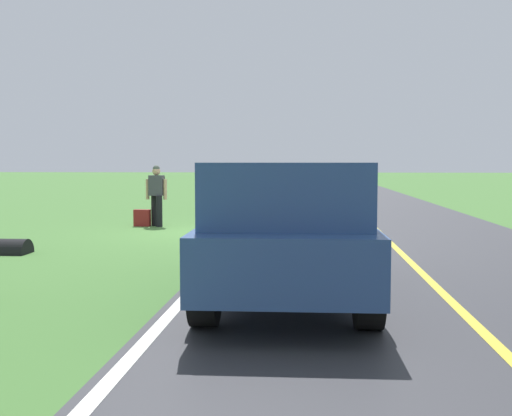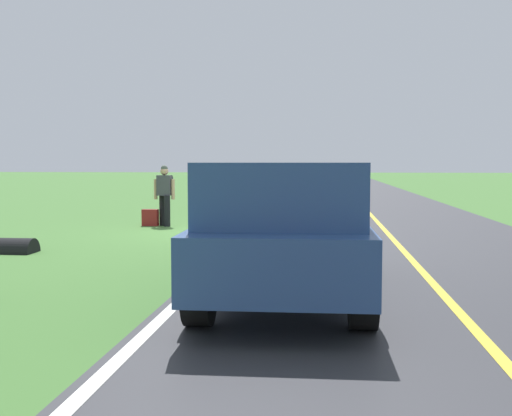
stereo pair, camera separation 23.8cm
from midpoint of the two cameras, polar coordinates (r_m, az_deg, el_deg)
ground_plane at (r=16.47m, az=-3.63°, el=-2.21°), size 200.00×200.00×0.00m
road_surface at (r=16.33m, az=12.35°, el=-2.34°), size 7.41×120.00×0.00m
lane_edge_line at (r=16.32m, az=-0.05°, el=-2.24°), size 0.16×117.60×0.00m
lane_centre_line at (r=16.33m, az=12.35°, el=-2.33°), size 0.14×117.60×0.00m
hitchhiker_walking at (r=18.16m, az=-7.91°, el=1.46°), size 0.62×0.53×1.75m
suitcase_carried at (r=18.27m, az=-9.21°, el=-0.87°), size 0.47×0.23×0.48m
pickup_truck_passing at (r=8.29m, az=3.56°, el=-1.77°), size 2.17×5.43×1.82m
drainage_culvert at (r=13.58m, az=-20.57°, el=-3.82°), size 0.80×0.60×0.60m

